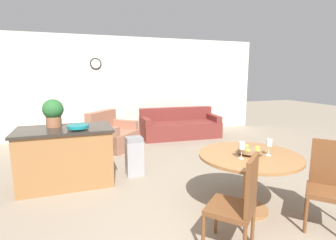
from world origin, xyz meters
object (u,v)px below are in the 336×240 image
(dining_chair_near_left, at_px, (239,201))
(wine_glass_left, at_px, (242,146))
(kitchen_island, at_px, (66,156))
(armchair, at_px, (112,136))
(dining_table, at_px, (249,167))
(couch, at_px, (180,127))
(trash_bin, at_px, (134,156))
(fruit_bowl, at_px, (250,150))
(potted_plant, at_px, (53,112))
(teal_bowl, at_px, (78,127))
(wine_glass_right, at_px, (269,143))
(dining_chair_near_right, at_px, (328,182))

(dining_chair_near_left, xyz_separation_m, wine_glass_left, (0.38, 0.53, 0.36))
(kitchen_island, distance_m, armchair, 2.01)
(kitchen_island, bearing_deg, dining_chair_near_left, -55.15)
(dining_table, height_order, couch, couch)
(dining_chair_near_left, xyz_separation_m, armchair, (-0.64, 4.04, -0.23))
(trash_bin, bearing_deg, fruit_bowl, -56.98)
(wine_glass_left, relative_size, armchair, 0.16)
(kitchen_island, bearing_deg, potted_plant, 130.27)
(dining_chair_near_left, height_order, armchair, dining_chair_near_left)
(armchair, bearing_deg, trash_bin, -133.52)
(wine_glass_left, relative_size, trash_bin, 0.30)
(dining_table, relative_size, wine_glass_left, 6.18)
(fruit_bowl, xyz_separation_m, trash_bin, (-1.08, 1.66, -0.46))
(potted_plant, bearing_deg, trash_bin, -7.27)
(dining_chair_near_left, xyz_separation_m, teal_bowl, (-1.38, 2.08, 0.41))
(dining_chair_near_left, height_order, kitchen_island, dining_chair_near_left)
(wine_glass_right, relative_size, couch, 0.09)
(fruit_bowl, distance_m, trash_bin, 2.03)
(dining_table, relative_size, teal_bowl, 4.00)
(trash_bin, distance_m, couch, 2.91)
(dining_chair_near_left, xyz_separation_m, couch, (1.27, 4.60, -0.25))
(kitchen_island, bearing_deg, teal_bowl, -42.98)
(dining_table, relative_size, armchair, 0.98)
(fruit_bowl, distance_m, wine_glass_right, 0.24)
(wine_glass_left, bearing_deg, dining_chair_near_right, -30.18)
(dining_table, bearing_deg, teal_bowl, 143.44)
(teal_bowl, bearing_deg, dining_table, -36.56)
(teal_bowl, height_order, trash_bin, teal_bowl)
(dining_table, bearing_deg, dining_chair_near_left, -132.71)
(wine_glass_left, height_order, potted_plant, potted_plant)
(dining_table, height_order, wine_glass_left, wine_glass_left)
(teal_bowl, bearing_deg, couch, 43.49)
(dining_table, distance_m, kitchen_island, 2.71)
(wine_glass_right, bearing_deg, potted_plant, 142.56)
(fruit_bowl, xyz_separation_m, armchair, (-1.22, 3.41, -0.50))
(dining_chair_near_left, distance_m, wine_glass_left, 0.74)
(wine_glass_left, distance_m, armchair, 3.71)
(dining_chair_near_left, distance_m, wine_glass_right, 1.00)
(dining_chair_near_right, xyz_separation_m, fruit_bowl, (-0.63, 0.58, 0.27))
(dining_chair_near_right, height_order, trash_bin, dining_chair_near_right)
(wine_glass_right, xyz_separation_m, trash_bin, (-1.27, 1.76, -0.56))
(dining_table, relative_size, dining_chair_near_right, 1.27)
(kitchen_island, distance_m, trash_bin, 1.08)
(dining_table, bearing_deg, wine_glass_left, -152.39)
(dining_table, distance_m, armchair, 3.63)
(dining_chair_near_right, height_order, couch, dining_chair_near_right)
(wine_glass_right, height_order, kitchen_island, wine_glass_right)
(wine_glass_right, bearing_deg, trash_bin, 125.91)
(wine_glass_right, distance_m, trash_bin, 2.24)
(dining_chair_near_right, bearing_deg, fruit_bowl, 5.53)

